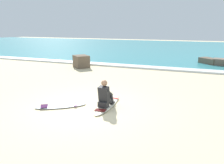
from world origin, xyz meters
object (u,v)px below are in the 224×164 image
(surfer_seated, at_px, (105,96))
(surfboard_main, at_px, (107,104))
(surfboard_spare_near, at_px, (61,106))
(shoreline_rock, at_px, (81,61))

(surfer_seated, bearing_deg, surfboard_main, 97.32)
(surfboard_main, bearing_deg, surfboard_spare_near, -152.60)
(surfboard_main, relative_size, surfer_seated, 2.43)
(surfer_seated, height_order, surfboard_spare_near, surfer_seated)
(surfer_seated, relative_size, surfboard_spare_near, 0.54)
(surfboard_spare_near, bearing_deg, surfer_seated, 16.87)
(surfer_seated, bearing_deg, shoreline_rock, 125.09)
(surfer_seated, relative_size, shoreline_rock, 0.88)
(shoreline_rock, bearing_deg, surfboard_spare_near, -66.17)
(surfboard_spare_near, bearing_deg, surfboard_main, 27.40)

